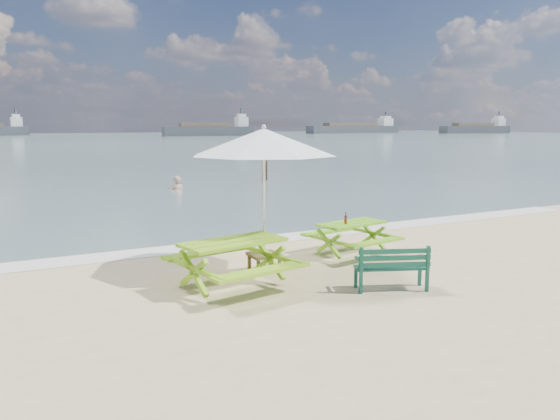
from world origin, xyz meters
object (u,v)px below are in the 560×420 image
park_bench (391,276)px  swimmer (177,197)px  picnic_table_right (351,239)px  side_table (264,262)px  beer_bottle (346,220)px  picnic_table_left (234,266)px  patio_umbrella (264,142)px

park_bench → swimmer: bearing=86.1°
picnic_table_right → side_table: 2.29m
park_bench → side_table: (-1.42, 2.04, -0.05)m
side_table → swimmer: 13.97m
side_table → beer_bottle: beer_bottle is taller
picnic_table_right → swimmer: size_ratio=1.05×
picnic_table_right → side_table: picnic_table_right is taller
side_table → swimmer: swimmer is taller
picnic_table_left → swimmer: bearing=76.6°
patio_umbrella → beer_bottle: 2.66m
side_table → patio_umbrella: 2.30m
picnic_table_left → side_table: size_ratio=3.95×
swimmer → picnic_table_right: bearing=-91.0°
picnic_table_left → swimmer: picnic_table_left is taller
picnic_table_right → park_bench: park_bench is taller
swimmer → picnic_table_left: bearing=-103.4°
picnic_table_left → side_table: 1.22m
park_bench → swimmer: park_bench is taller
picnic_table_left → beer_bottle: 3.17m
side_table → swimmer: (2.49, 13.74, -0.51)m
picnic_table_left → patio_umbrella: size_ratio=0.79×
picnic_table_left → side_table: picnic_table_left is taller
picnic_table_left → park_bench: picnic_table_left is taller
side_table → swimmer: size_ratio=0.32×
picnic_table_right → patio_umbrella: patio_umbrella is taller
picnic_table_left → park_bench: bearing=-28.9°
picnic_table_right → swimmer: (0.23, 13.42, -0.67)m
picnic_table_right → beer_bottle: (-0.22, -0.08, 0.46)m
picnic_table_left → beer_bottle: bearing=18.0°
beer_bottle → picnic_table_right: bearing=20.8°
park_bench → beer_bottle: bearing=74.9°
picnic_table_left → park_bench: 2.72m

